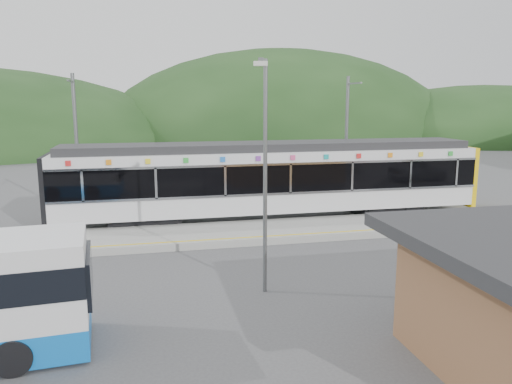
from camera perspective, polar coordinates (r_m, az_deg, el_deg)
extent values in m
plane|color=#4C4C4F|center=(18.30, 0.01, -7.78)|extent=(120.00, 120.00, 0.00)
ellipsoid|color=#1E3D19|center=(73.90, 2.90, 5.95)|extent=(52.00, 39.00, 26.00)
ellipsoid|color=#1E3D19|center=(81.46, 24.27, 5.46)|extent=(44.00, 33.00, 16.00)
cube|color=#9E9E99|center=(21.35, -1.95, -4.70)|extent=(26.00, 3.20, 0.30)
cube|color=yellow|center=(20.08, -1.25, -5.21)|extent=(26.00, 0.10, 0.01)
cube|color=black|center=(23.58, -12.51, -3.11)|extent=(3.20, 2.20, 0.56)
cube|color=black|center=(26.44, 14.47, -1.74)|extent=(3.20, 2.20, 0.56)
cube|color=silver|center=(24.17, 1.78, -0.75)|extent=(20.00, 2.90, 0.92)
cube|color=black|center=(23.97, 1.80, 2.03)|extent=(20.00, 2.96, 1.45)
cube|color=silver|center=(22.65, 2.74, -0.19)|extent=(20.00, 0.05, 0.10)
cube|color=silver|center=(22.44, 2.77, 3.20)|extent=(20.00, 0.05, 0.10)
cube|color=silver|center=(23.85, 1.81, 4.29)|extent=(20.00, 2.90, 0.45)
cube|color=#2D2D30|center=(23.81, 1.82, 5.26)|extent=(19.40, 2.50, 0.36)
cube|color=yellow|center=(28.28, 22.08, 1.89)|extent=(0.24, 2.92, 3.00)
cube|color=black|center=(23.64, -22.64, 0.32)|extent=(0.20, 2.92, 3.00)
cube|color=silver|center=(21.89, -19.23, 0.65)|extent=(0.10, 0.05, 1.35)
cube|color=silver|center=(21.74, -11.36, 0.97)|extent=(0.10, 0.05, 1.35)
cube|color=silver|center=(22.01, -3.53, 1.27)|extent=(0.10, 0.05, 1.35)
cube|color=silver|center=(22.67, 3.97, 1.53)|extent=(0.10, 0.05, 1.35)
cube|color=silver|center=(23.70, 10.94, 1.76)|extent=(0.10, 0.05, 1.35)
cube|color=silver|center=(25.05, 17.24, 1.93)|extent=(0.10, 0.05, 1.35)
cube|color=silver|center=(26.38, 21.96, 2.05)|extent=(0.10, 0.05, 1.35)
cube|color=red|center=(21.83, -20.68, 3.08)|extent=(0.22, 0.04, 0.22)
cube|color=orange|center=(21.66, -16.49, 3.27)|extent=(0.22, 0.04, 0.22)
cube|color=yellow|center=(21.62, -12.25, 3.44)|extent=(0.22, 0.04, 0.22)
cube|color=green|center=(21.69, -8.01, 3.60)|extent=(0.22, 0.04, 0.22)
cube|color=blue|center=(21.87, -3.83, 3.74)|extent=(0.22, 0.04, 0.22)
cube|color=purple|center=(22.18, 0.27, 3.85)|extent=(0.22, 0.04, 0.22)
cube|color=#E54C8C|center=(22.59, 4.24, 3.94)|extent=(0.22, 0.04, 0.22)
cube|color=#19A5A5|center=(23.10, 8.05, 4.01)|extent=(0.22, 0.04, 0.22)
cube|color=red|center=(23.71, 11.67, 4.06)|extent=(0.22, 0.04, 0.22)
cube|color=orange|center=(24.42, 15.11, 4.09)|extent=(0.22, 0.04, 0.22)
cube|color=yellow|center=(25.20, 18.34, 4.11)|extent=(0.22, 0.04, 0.22)
cube|color=green|center=(26.06, 21.37, 4.12)|extent=(0.22, 0.04, 0.22)
cylinder|color=slate|center=(25.85, -19.79, 4.88)|extent=(0.18, 0.18, 7.00)
cube|color=slate|center=(24.97, -20.45, 11.80)|extent=(0.08, 1.80, 0.08)
cylinder|color=slate|center=(27.85, 10.27, 5.68)|extent=(0.18, 0.18, 7.00)
cube|color=slate|center=(27.04, 11.15, 12.09)|extent=(0.08, 1.80, 0.08)
cylinder|color=black|center=(13.07, -25.35, -14.58)|extent=(1.00, 2.44, 0.81)
cylinder|color=slate|center=(14.55, 1.05, 1.40)|extent=(0.12, 0.12, 6.86)
cube|color=slate|center=(13.91, 1.62, 14.69)|extent=(0.52, 1.11, 0.12)
cube|color=silver|center=(13.41, 2.18, 14.46)|extent=(0.39, 0.29, 0.12)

